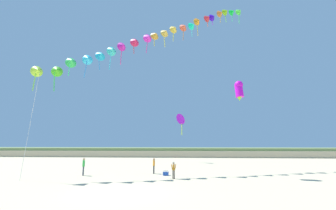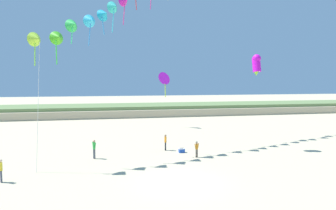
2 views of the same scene
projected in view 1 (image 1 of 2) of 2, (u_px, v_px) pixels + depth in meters
ground_plane at (120, 193)px, 14.68m from camera, size 240.00×240.00×0.00m
dune_ridge at (168, 152)px, 56.56m from camera, size 120.00×12.47×2.07m
person_near_left at (154, 165)px, 24.19m from camera, size 0.22×0.56×1.62m
person_mid_center at (174, 169)px, 20.77m from camera, size 0.50×0.28×1.49m
person_far_left at (84, 165)px, 22.82m from camera, size 0.39×0.56×1.74m
kite_banner_string at (166, 32)px, 30.17m from camera, size 25.34×17.48×26.32m
large_kite_low_lead at (239, 90)px, 23.50m from camera, size 1.08×1.21×2.15m
large_kite_mid_trail at (182, 119)px, 39.77m from camera, size 2.39×2.42×3.98m
beach_cooler at (166, 173)px, 22.77m from camera, size 0.58×0.41×0.46m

